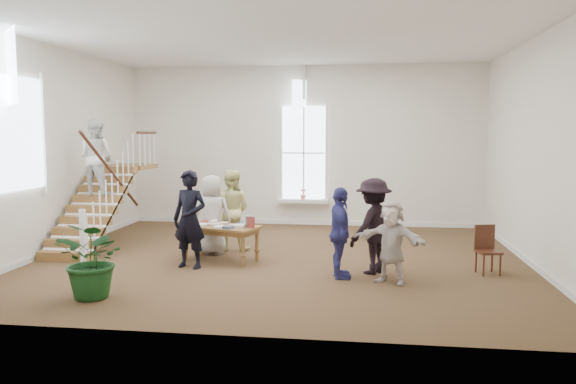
# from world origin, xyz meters

# --- Properties ---
(ground) EXTENTS (10.00, 10.00, 0.00)m
(ground) POSITION_xyz_m (0.00, 0.00, 0.00)
(ground) COLOR #4B351D
(ground) RESTS_ON ground
(room_shell) EXTENTS (10.49, 10.00, 10.00)m
(room_shell) POSITION_xyz_m (-0.00, 4.39, 0.40)
(room_shell) COLOR silver
(room_shell) RESTS_ON ground
(staircase) EXTENTS (1.10, 4.10, 2.92)m
(staircase) POSITION_xyz_m (-4.34, 0.75, 1.62)
(staircase) COLOR brown
(staircase) RESTS_ON ground
(library_table) EXTENTS (1.71, 1.19, 0.79)m
(library_table) POSITION_xyz_m (-1.20, -0.33, 0.65)
(library_table) COLOR brown
(library_table) RESTS_ON ground
(police_officer) EXTENTS (0.78, 0.60, 1.90)m
(police_officer) POSITION_xyz_m (-1.64, -0.98, 0.95)
(police_officer) COLOR black
(police_officer) RESTS_ON ground
(elderly_woman) EXTENTS (0.87, 0.59, 1.72)m
(elderly_woman) POSITION_xyz_m (-1.54, 0.27, 0.86)
(elderly_woman) COLOR #B9B3AB
(elderly_woman) RESTS_ON ground
(person_yellow) EXTENTS (0.93, 0.75, 1.81)m
(person_yellow) POSITION_xyz_m (-1.24, 0.77, 0.90)
(person_yellow) COLOR #E5E08F
(person_yellow) RESTS_ON ground
(woman_cluster_a) EXTENTS (0.55, 1.02, 1.65)m
(woman_cluster_a) POSITION_xyz_m (1.28, -1.40, 0.82)
(woman_cluster_a) COLOR navy
(woman_cluster_a) RESTS_ON ground
(woman_cluster_b) EXTENTS (1.25, 1.31, 1.78)m
(woman_cluster_b) POSITION_xyz_m (1.88, -0.95, 0.89)
(woman_cluster_b) COLOR black
(woman_cluster_b) RESTS_ON ground
(woman_cluster_c) EXTENTS (1.40, 0.99, 1.46)m
(woman_cluster_c) POSITION_xyz_m (2.18, -1.60, 0.73)
(woman_cluster_c) COLOR silver
(woman_cluster_c) RESTS_ON ground
(floor_plant) EXTENTS (1.36, 1.26, 1.25)m
(floor_plant) POSITION_xyz_m (-2.51, -3.17, 0.62)
(floor_plant) COLOR #123B15
(floor_plant) RESTS_ON ground
(side_chair) EXTENTS (0.48, 0.48, 0.90)m
(side_chair) POSITION_xyz_m (3.98, -0.67, 0.50)
(side_chair) COLOR #381A0F
(side_chair) RESTS_ON ground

